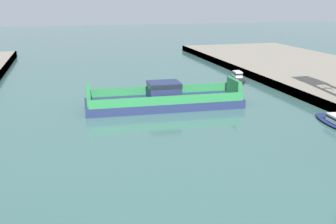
% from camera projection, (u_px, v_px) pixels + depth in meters
% --- Properties ---
extents(chain_ferry, '(20.49, 6.84, 3.35)m').
position_uv_depth(chain_ferry, '(164.00, 99.00, 50.46)').
color(chain_ferry, navy).
rests_on(chain_ferry, ground).
extents(moored_boat_mid_right, '(2.43, 6.01, 1.55)m').
position_uv_depth(moored_boat_mid_right, '(238.00, 77.00, 67.14)').
color(moored_boat_mid_right, black).
rests_on(moored_boat_mid_right, ground).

